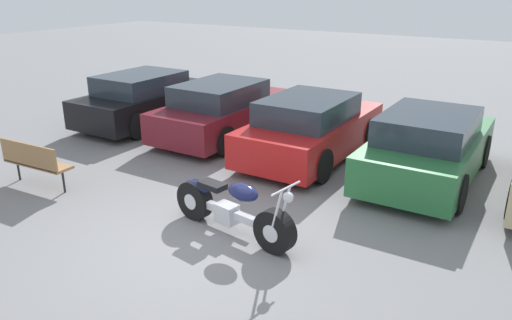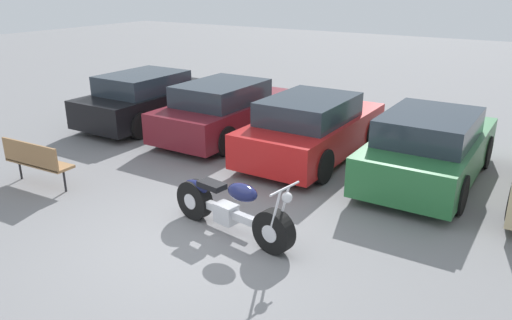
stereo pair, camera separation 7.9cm
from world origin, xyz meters
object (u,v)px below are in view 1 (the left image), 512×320
Objects in this scene: motorcycle at (231,209)px; parked_car_maroon at (225,110)px; parked_car_green at (428,147)px; parked_car_black at (147,99)px; parked_car_red at (311,128)px; park_bench at (34,160)px.

parked_car_maroon is at bearing 126.12° from motorcycle.
parked_car_green is at bearing 62.56° from motorcycle.
parked_car_maroon is (2.47, 0.10, 0.00)m from parked_car_black.
parked_car_black is 4.93m from parked_car_red.
motorcycle is 0.56× the size of parked_car_green.
motorcycle is 4.11m from park_bench.
parked_car_red is (4.93, -0.18, 0.00)m from parked_car_black.
park_bench is at bearing -173.99° from motorcycle.
motorcycle is at bearing -36.12° from parked_car_black.
parked_car_green reaches higher than park_bench.
parked_car_maroon is 1.00× the size of parked_car_green.
parked_car_red is 1.00× the size of parked_car_green.
parked_car_green is at bearing 0.11° from parked_car_red.
motorcycle is 3.82m from parked_car_red.
motorcycle is 0.56× the size of parked_car_black.
parked_car_green is 7.38m from park_bench.
motorcycle is 5.03m from parked_car_maroon.
parked_car_red and parked_car_green have the same top height.
park_bench is (-4.08, -0.43, 0.14)m from motorcycle.
parked_car_black is 1.00× the size of parked_car_maroon.
parked_car_maroon reaches higher than motorcycle.
parked_car_green is (4.93, -0.28, 0.00)m from parked_car_maroon.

